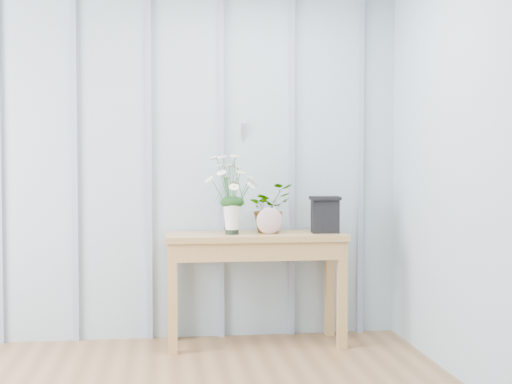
{
  "coord_description": "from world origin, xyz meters",
  "views": [
    {
      "loc": [
        0.36,
        -2.73,
        1.23
      ],
      "look_at": [
        0.96,
        1.94,
        1.03
      ],
      "focal_mm": 50.0,
      "sensor_mm": 36.0,
      "label": 1
    }
  ],
  "objects": [
    {
      "name": "room_shell",
      "position": [
        0.0,
        0.92,
        1.99
      ],
      "size": [
        4.0,
        4.5,
        2.5
      ],
      "color": "#98ACB8",
      "rests_on": "ground"
    },
    {
      "name": "sideboard",
      "position": [
        0.96,
        1.99,
        0.64
      ],
      "size": [
        1.2,
        0.45,
        0.75
      ],
      "color": "#A37942",
      "rests_on": "ground"
    },
    {
      "name": "daisy_vase",
      "position": [
        0.8,
        1.96,
        1.09
      ],
      "size": [
        0.39,
        0.3,
        0.55
      ],
      "color": "black",
      "rests_on": "sideboard"
    },
    {
      "name": "spider_plant",
      "position": [
        1.06,
        2.07,
        0.92
      ],
      "size": [
        0.39,
        0.37,
        0.33
      ],
      "primitive_type": "imported",
      "rotation": [
        0.0,
        0.0,
        0.48
      ],
      "color": "#113713",
      "rests_on": "sideboard"
    },
    {
      "name": "felt_disc_vessel",
      "position": [
        1.05,
        1.93,
        0.84
      ],
      "size": [
        0.18,
        0.06,
        0.18
      ],
      "primitive_type": "ellipsoid",
      "rotation": [
        0.0,
        0.0,
        0.07
      ],
      "color": "#904D68",
      "rests_on": "sideboard"
    },
    {
      "name": "carved_box",
      "position": [
        1.43,
        1.97,
        0.88
      ],
      "size": [
        0.21,
        0.17,
        0.25
      ],
      "color": "black",
      "rests_on": "sideboard"
    }
  ]
}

